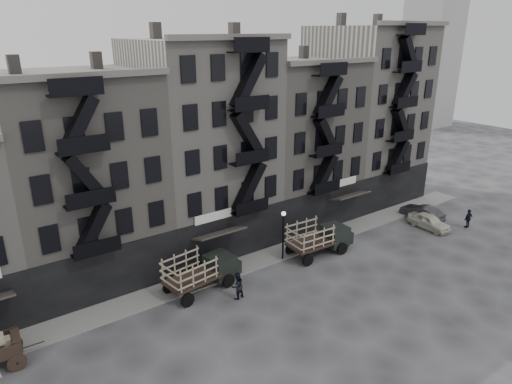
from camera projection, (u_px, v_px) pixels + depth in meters
ground at (273, 285)px, 33.38m from camera, size 140.00×140.00×0.00m
sidewalk at (244, 264)px, 36.23m from camera, size 55.00×2.50×0.15m
building_midwest at (81, 179)px, 32.87m from camera, size 10.00×11.35×16.20m
building_center at (202, 146)px, 38.02m from camera, size 10.00×11.35×18.20m
building_mideast at (294, 141)px, 43.84m from camera, size 10.00×11.35×16.20m
building_east at (366, 115)px, 48.83m from camera, size 10.00×11.35×19.20m
lamp_post at (283, 229)px, 36.08m from camera, size 0.36×0.36×4.28m
stake_truck_west at (201, 269)px, 32.38m from camera, size 6.03×3.05×2.91m
stake_truck_east at (319, 235)px, 37.53m from camera, size 5.96×2.69×2.94m
car_east at (429, 221)px, 42.71m from camera, size 1.70×4.11×1.39m
car_far at (422, 212)px, 44.80m from camera, size 1.56×4.33×1.42m
pedestrian_mid at (237, 286)px, 31.48m from camera, size 1.07×0.89×1.99m
policeman at (468, 219)px, 42.82m from camera, size 1.10×0.54×1.82m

